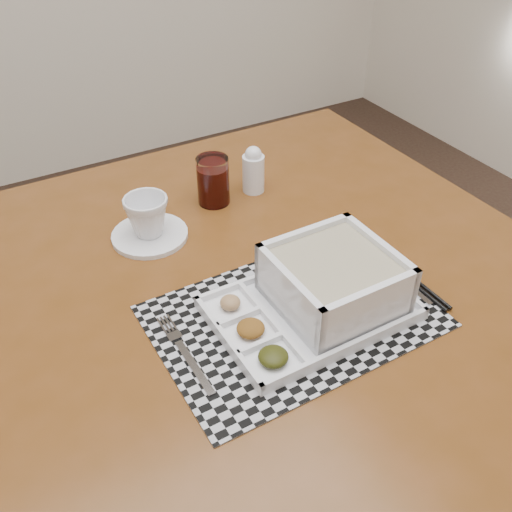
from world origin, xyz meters
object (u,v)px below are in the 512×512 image
Objects in this scene: juice_glass at (213,182)px; creamer_bottle at (253,170)px; dining_table at (259,311)px; serving_tray at (327,289)px; cup at (147,216)px.

juice_glass is 0.10m from creamer_bottle.
juice_glass is (0.04, 0.27, 0.13)m from dining_table.
dining_table is 0.33m from creamer_bottle.
creamer_bottle reaches higher than dining_table.
serving_tray reaches higher than juice_glass.
serving_tray is at bearing -66.75° from dining_table.
serving_tray is 0.39m from cup.
serving_tray is at bearing -60.11° from cup.
cup is at bearing 118.00° from serving_tray.
creamer_bottle reaches higher than juice_glass.
serving_tray is (0.05, -0.13, 0.13)m from dining_table.
cup is (-0.18, 0.34, 0.01)m from serving_tray.
creamer_bottle is (0.08, 0.39, 0.01)m from serving_tray.
dining_table is 0.19m from serving_tray.
cup is at bearing 120.64° from dining_table.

